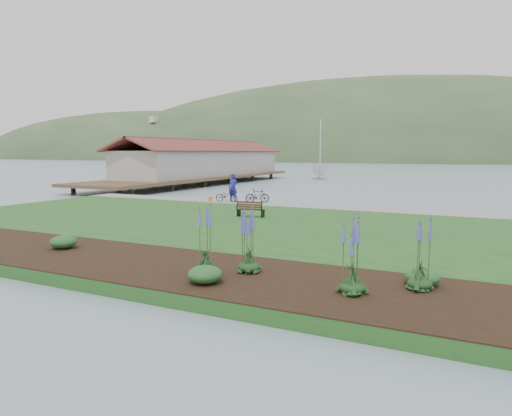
{
  "coord_description": "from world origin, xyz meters",
  "views": [
    {
      "loc": [
        10.86,
        -20.93,
        3.89
      ],
      "look_at": [
        1.61,
        -2.03,
        1.3
      ],
      "focal_mm": 32.0,
      "sensor_mm": 36.0,
      "label": 1
    }
  ],
  "objects_px": {
    "person": "(233,185)",
    "bicycle_a": "(227,196)",
    "park_bench": "(250,209)",
    "sailboat": "(320,179)"
  },
  "relations": [
    {
      "from": "person",
      "to": "bicycle_a",
      "type": "height_order",
      "value": "person"
    },
    {
      "from": "park_bench",
      "to": "bicycle_a",
      "type": "distance_m",
      "value": 7.52
    },
    {
      "from": "bicycle_a",
      "to": "person",
      "type": "bearing_deg",
      "value": -18.41
    },
    {
      "from": "person",
      "to": "bicycle_a",
      "type": "distance_m",
      "value": 0.95
    },
    {
      "from": "sailboat",
      "to": "park_bench",
      "type": "bearing_deg",
      "value": -95.8
    },
    {
      "from": "sailboat",
      "to": "person",
      "type": "bearing_deg",
      "value": -100.57
    },
    {
      "from": "park_bench",
      "to": "bicycle_a",
      "type": "height_order",
      "value": "park_bench"
    },
    {
      "from": "bicycle_a",
      "to": "sailboat",
      "type": "height_order",
      "value": "sailboat"
    },
    {
      "from": "bicycle_a",
      "to": "sailboat",
      "type": "bearing_deg",
      "value": 6.56
    },
    {
      "from": "bicycle_a",
      "to": "park_bench",
      "type": "bearing_deg",
      "value": -141.97
    }
  ]
}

